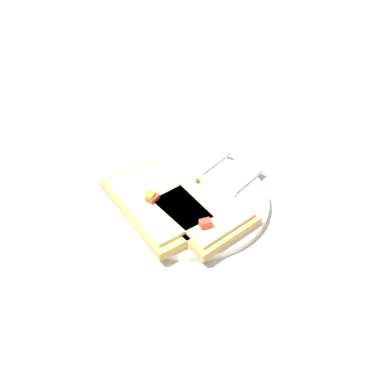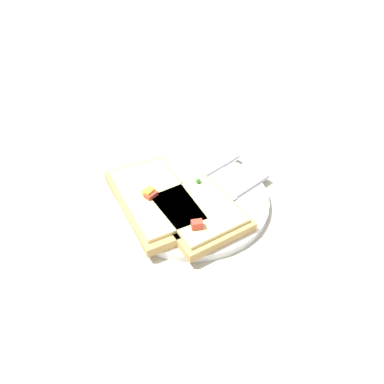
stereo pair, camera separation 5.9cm
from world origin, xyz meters
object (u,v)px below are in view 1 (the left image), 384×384
Objects in this scene: plate at (192,200)px; knife at (229,194)px; pizza_slice_main at (157,202)px; fork at (184,185)px; pizza_slice_corner at (202,212)px.

plate is 0.06m from knife.
knife is 0.12m from pizza_slice_main.
fork is at bearing -67.23° from knife.
plate is at bearing 66.85° from fork.
pizza_slice_main is (-0.03, -0.05, 0.02)m from plate.
pizza_slice_main reaches higher than plate.
fork is at bearing 151.88° from plate.
plate is 1.09× the size of fork.
knife is (0.07, 0.02, 0.00)m from fork.
pizza_slice_main reaches higher than fork.
pizza_slice_main reaches higher than knife.
plate is at bearing -45.83° from knife.
pizza_slice_main is 1.33× the size of pizza_slice_corner.
pizza_slice_corner reaches higher than plate.
fork is at bearing -17.84° from pizza_slice_corner.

